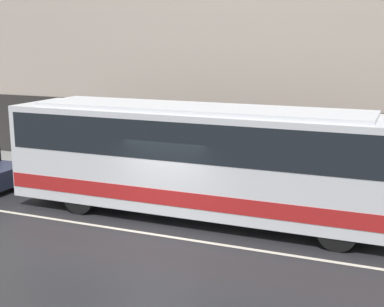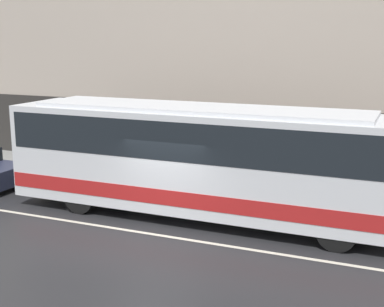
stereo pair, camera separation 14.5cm
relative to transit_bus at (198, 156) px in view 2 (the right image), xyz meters
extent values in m
plane|color=#262628|center=(-0.50, -1.90, -1.90)|extent=(60.00, 60.00, 0.00)
cube|color=gray|center=(-0.50, 3.57, -1.84)|extent=(60.00, 2.94, 0.13)
cube|color=#B7A899|center=(-0.50, 5.19, 4.12)|extent=(60.00, 0.30, 12.04)
cube|color=#2D2B28|center=(-0.50, 5.02, -0.50)|extent=(60.00, 0.06, 2.80)
cube|color=beige|center=(-0.50, -1.90, -1.90)|extent=(54.00, 0.14, 0.01)
cube|color=silver|center=(-0.01, 0.00, -0.10)|extent=(11.78, 2.56, 2.91)
cube|color=#B21E1E|center=(-0.01, 0.00, -1.00)|extent=(11.72, 2.58, 0.45)
cube|color=black|center=(-0.01, 0.00, 0.62)|extent=(11.42, 2.58, 1.11)
cube|color=silver|center=(-0.01, 0.00, 1.42)|extent=(10.01, 2.18, 0.12)
cylinder|color=black|center=(4.28, -1.12, -1.39)|extent=(1.03, 0.28, 1.03)
cylinder|color=black|center=(4.28, 1.12, -1.39)|extent=(1.03, 0.28, 1.03)
cylinder|color=black|center=(-3.49, -1.12, -1.39)|extent=(1.03, 0.28, 1.03)
cylinder|color=black|center=(-3.49, 1.12, -1.39)|extent=(1.03, 0.28, 1.03)
cylinder|color=black|center=(-7.61, 0.81, -1.56)|extent=(0.70, 0.20, 0.70)
cylinder|color=navy|center=(-2.18, 3.03, -1.07)|extent=(0.36, 0.36, 1.42)
sphere|color=tan|center=(-2.18, 3.03, -0.23)|extent=(0.26, 0.26, 0.26)
camera|label=1|loc=(5.79, -14.42, 3.41)|focal=50.00mm
camera|label=2|loc=(5.93, -14.37, 3.41)|focal=50.00mm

